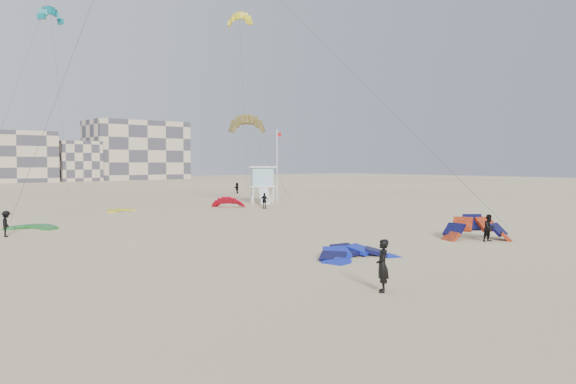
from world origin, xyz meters
TOP-DOWN VIEW (x-y plane):
  - ground at (0.00, 0.00)m, footprint 320.00×320.00m
  - kite_ground_blue at (3.04, 3.56)m, footprint 4.41×4.63m
  - kite_ground_orange at (13.36, 3.53)m, footprint 5.55×5.56m
  - kite_ground_green at (-5.76, 26.45)m, footprint 4.75×4.77m
  - kite_ground_red_far at (15.60, 33.93)m, footprint 4.88×4.87m
  - kite_ground_yellow at (4.61, 35.87)m, footprint 3.66×3.75m
  - kitesurfer_main at (-1.49, -1.93)m, footprint 0.82×0.81m
  - kitesurfer_b at (13.22, 2.63)m, footprint 0.89×0.76m
  - kitesurfer_c at (-8.18, 22.99)m, footprint 0.93×1.21m
  - kitesurfer_d at (17.28, 29.89)m, footprint 0.79×1.01m
  - kitesurfer_f at (30.83, 54.69)m, footprint 0.85×1.59m
  - kite_fly_olive at (18.58, 34.70)m, footprint 5.14×9.47m
  - kite_fly_yellow at (26.28, 47.24)m, footprint 5.70×5.47m
  - kite_fly_teal_b at (6.37, 61.22)m, footprint 4.57×7.40m
  - lifeguard_tower_near at (21.83, 36.33)m, footprint 4.12×6.38m
  - flagpole at (23.16, 35.26)m, footprint 0.68×0.10m
  - condo_east at (50.00, 132.00)m, footprint 26.00×14.00m
  - condo_fill_right at (32.00, 128.00)m, footprint 10.00×10.00m

SIDE VIEW (x-z plane):
  - ground at x=0.00m, z-range 0.00..0.00m
  - kite_ground_blue at x=3.04m, z-range -1.00..1.00m
  - kite_ground_orange at x=13.36m, z-range -1.95..1.95m
  - kite_ground_green at x=-5.76m, z-range -0.30..0.30m
  - kite_ground_red_far at x=15.60m, z-range -1.62..1.62m
  - kite_ground_yellow at x=4.61m, z-range -0.34..0.34m
  - kitesurfer_b at x=13.22m, z-range 0.00..1.60m
  - kitesurfer_d at x=17.28m, z-range 0.00..1.60m
  - kitesurfer_f at x=30.83m, z-range 0.00..1.64m
  - kitesurfer_c at x=-8.18m, z-range 0.00..1.64m
  - kitesurfer_main at x=-1.49m, z-range 0.00..1.90m
  - lifeguard_tower_near at x=21.83m, z-range -0.02..4.22m
  - flagpole at x=23.16m, z-range 0.20..8.58m
  - condo_fill_right at x=32.00m, z-range 0.00..10.00m
  - condo_east at x=50.00m, z-range 0.00..16.00m
  - kite_fly_olive at x=18.58m, z-range 4.03..13.30m
  - kite_fly_yellow at x=26.28m, z-range 11.67..35.38m
  - kite_fly_teal_b at x=6.37m, z-range 11.78..35.40m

